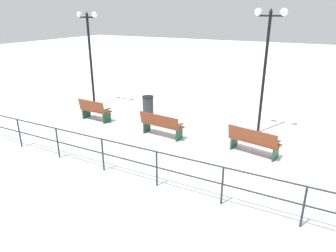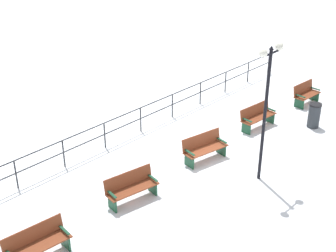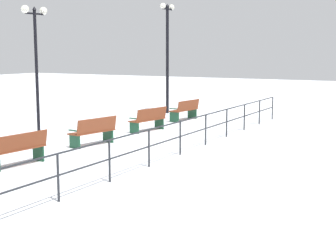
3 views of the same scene
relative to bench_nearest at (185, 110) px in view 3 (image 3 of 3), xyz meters
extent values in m
plane|color=white|center=(0.01, 6.69, -0.47)|extent=(80.00, 80.00, 0.00)
cube|color=brown|center=(0.08, -0.01, -0.01)|extent=(0.66, 1.70, 0.04)
cube|color=brown|center=(-0.17, 0.02, 0.21)|extent=(0.26, 1.66, 0.42)
cube|color=#19472D|center=(0.01, -0.73, -0.24)|extent=(0.46, 0.09, 0.46)
cube|color=#19472D|center=(0.15, 0.72, -0.24)|extent=(0.46, 0.09, 0.46)
cube|color=#19472D|center=(0.03, -0.74, 0.11)|extent=(0.46, 0.11, 0.04)
cube|color=#19472D|center=(0.17, 0.72, 0.11)|extent=(0.46, 0.11, 0.04)
cube|color=brown|center=(-0.08, 3.34, -0.04)|extent=(0.75, 1.69, 0.04)
cube|color=brown|center=(-0.32, 3.38, 0.20)|extent=(0.39, 1.63, 0.45)
cube|color=#19472D|center=(-0.20, 2.64, -0.26)|extent=(0.43, 0.12, 0.43)
cube|color=#19472D|center=(0.05, 4.05, -0.26)|extent=(0.43, 0.12, 0.43)
cube|color=#19472D|center=(-0.18, 2.63, 0.08)|extent=(0.44, 0.14, 0.04)
cube|color=#19472D|center=(0.07, 4.05, 0.08)|extent=(0.44, 0.14, 0.04)
cube|color=brown|center=(-0.02, 6.69, -0.04)|extent=(0.81, 1.70, 0.04)
cube|color=brown|center=(-0.27, 6.74, 0.21)|extent=(0.42, 1.62, 0.46)
cube|color=#19472D|center=(-0.15, 5.99, -0.25)|extent=(0.47, 0.14, 0.44)
cube|color=#19472D|center=(0.12, 7.40, -0.25)|extent=(0.47, 0.14, 0.44)
cube|color=#19472D|center=(-0.13, 5.99, 0.08)|extent=(0.47, 0.16, 0.04)
cube|color=#19472D|center=(0.14, 7.39, 0.08)|extent=(0.47, 0.16, 0.04)
cube|color=brown|center=(-0.10, 10.04, -0.02)|extent=(0.61, 1.69, 0.04)
cube|color=brown|center=(-0.33, 10.07, 0.21)|extent=(0.26, 1.65, 0.43)
cube|color=#19472D|center=(-0.17, 9.32, -0.25)|extent=(0.41, 0.09, 0.45)
cube|color=#19472D|center=(-0.15, 9.32, 0.10)|extent=(0.42, 0.11, 0.04)
cylinder|color=black|center=(1.96, -1.96, 2.08)|extent=(0.14, 0.14, 5.10)
cylinder|color=black|center=(1.96, -1.96, 4.51)|extent=(0.09, 0.86, 0.09)
sphere|color=white|center=(1.96, -2.39, 4.63)|extent=(0.26, 0.26, 0.26)
sphere|color=white|center=(1.96, -1.53, 4.63)|extent=(0.26, 0.26, 0.26)
cone|color=black|center=(1.96, -1.96, 4.69)|extent=(0.20, 0.20, 0.12)
cylinder|color=black|center=(1.96, 7.00, 1.69)|extent=(0.10, 0.10, 4.33)
cylinder|color=black|center=(1.96, 7.00, 3.74)|extent=(0.06, 0.84, 0.06)
sphere|color=white|center=(1.96, 6.58, 3.85)|extent=(0.26, 0.26, 0.26)
sphere|color=white|center=(1.96, 7.42, 3.85)|extent=(0.26, 0.26, 0.26)
cone|color=black|center=(1.96, 7.00, 3.92)|extent=(0.14, 0.14, 0.12)
cylinder|color=#26282D|center=(-3.23, -2.22, 0.02)|extent=(0.05, 0.05, 0.99)
cylinder|color=#26282D|center=(-3.23, -0.43, 0.02)|extent=(0.05, 0.05, 0.99)
cylinder|color=#26282D|center=(-3.23, 1.35, 0.02)|extent=(0.05, 0.05, 0.99)
cylinder|color=#26282D|center=(-3.23, 3.13, 0.02)|extent=(0.05, 0.05, 0.99)
cylinder|color=#26282D|center=(-3.23, 4.91, 0.02)|extent=(0.05, 0.05, 0.99)
cylinder|color=#26282D|center=(-3.23, 6.69, 0.02)|extent=(0.05, 0.05, 0.99)
cylinder|color=#26282D|center=(-3.23, 8.48, 0.02)|extent=(0.05, 0.05, 0.99)
cylinder|color=#26282D|center=(-3.23, 10.26, 0.02)|extent=(0.05, 0.05, 0.99)
cylinder|color=#26282D|center=(-3.23, 12.04, 0.02)|extent=(0.05, 0.05, 0.99)
cylinder|color=#26282D|center=(-3.23, 6.69, 0.51)|extent=(0.04, 17.82, 0.04)
cylinder|color=#26282D|center=(-3.23, 6.69, 0.07)|extent=(0.04, 17.82, 0.04)
camera|label=1|loc=(-9.42, 4.83, 3.88)|focal=33.15mm
camera|label=2|loc=(8.84, -4.61, 8.04)|focal=51.39mm
camera|label=3|loc=(-9.96, 19.73, 2.55)|focal=54.55mm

